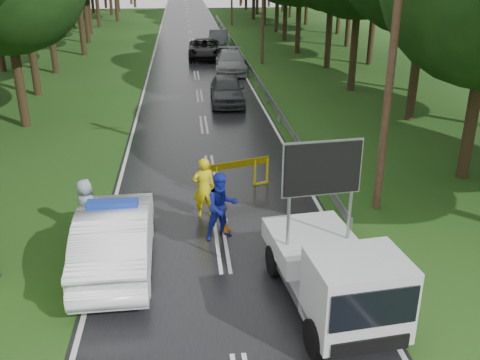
{
  "coord_description": "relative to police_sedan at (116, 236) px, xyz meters",
  "views": [
    {
      "loc": [
        -0.87,
        -13.21,
        7.51
      ],
      "look_at": [
        0.7,
        1.69,
        1.3
      ],
      "focal_mm": 40.0,
      "sensor_mm": 36.0,
      "label": 1
    }
  ],
  "objects": [
    {
      "name": "guardrail",
      "position": [
        6.5,
        30.38,
        -0.31
      ],
      "size": [
        0.12,
        60.06,
        0.7
      ],
      "color": "gray",
      "rests_on": "ground"
    },
    {
      "name": "cone_center",
      "position": [
        2.94,
        1.45,
        -0.52
      ],
      "size": [
        0.33,
        0.33,
        0.69
      ],
      "color": "black",
      "rests_on": "ground"
    },
    {
      "name": "civilian",
      "position": [
        2.85,
        1.21,
        0.15
      ],
      "size": [
        1.17,
        1.03,
        2.01
      ],
      "primitive_type": "imported",
      "rotation": [
        0.0,
        0.0,
        0.32
      ],
      "color": "#1A27AC",
      "rests_on": "ground"
    },
    {
      "name": "queue_car_fourth",
      "position": [
        5.2,
        37.58,
        -0.1
      ],
      "size": [
        2.16,
        4.78,
        1.52
      ],
      "primitive_type": "imported",
      "rotation": [
        0.0,
        0.0,
        -0.12
      ],
      "color": "#43464C",
      "rests_on": "ground"
    },
    {
      "name": "queue_car_second",
      "position": [
        5.28,
        25.58,
        -0.09
      ],
      "size": [
        2.48,
        5.4,
        1.53
      ],
      "primitive_type": "imported",
      "rotation": [
        0.0,
        0.0,
        -0.07
      ],
      "color": "#93969A",
      "rests_on": "ground"
    },
    {
      "name": "cone_far",
      "position": [
        3.0,
        3.21,
        -0.54
      ],
      "size": [
        0.31,
        0.31,
        0.66
      ],
      "color": "black",
      "rests_on": "ground"
    },
    {
      "name": "cone_near_left",
      "position": [
        -0.7,
        -0.29,
        -0.52
      ],
      "size": [
        0.33,
        0.33,
        0.7
      ],
      "color": "black",
      "rests_on": "ground"
    },
    {
      "name": "bystander_right",
      "position": [
        -1.06,
        1.94,
        -0.01
      ],
      "size": [
        0.97,
        0.96,
        1.69
      ],
      "primitive_type": "imported",
      "rotation": [
        0.0,
        0.0,
        2.37
      ],
      "color": "#8799A2",
      "rests_on": "ground"
    },
    {
      "name": "police_sedan",
      "position": [
        0.0,
        0.0,
        0.0
      ],
      "size": [
        1.95,
        5.22,
        1.88
      ],
      "rotation": [
        0.0,
        0.0,
        3.17
      ],
      "color": "white",
      "rests_on": "ground"
    },
    {
      "name": "utility_pole_near",
      "position": [
        8.0,
        2.71,
        4.21
      ],
      "size": [
        1.4,
        0.24,
        10.0
      ],
      "color": "#3F281D",
      "rests_on": "ground"
    },
    {
      "name": "barrier",
      "position": [
        3.6,
        4.71,
        -0.06
      ],
      "size": [
        2.43,
        0.86,
        1.05
      ],
      "rotation": [
        0.0,
        0.0,
        0.32
      ],
      "color": "yellow",
      "rests_on": "ground"
    },
    {
      "name": "road",
      "position": [
        2.8,
        30.71,
        -0.85
      ],
      "size": [
        7.0,
        140.0,
        0.02
      ],
      "primitive_type": "cube",
      "color": "black",
      "rests_on": "ground"
    },
    {
      "name": "work_truck",
      "position": [
        5.13,
        -2.55,
        0.15
      ],
      "size": [
        2.53,
        4.83,
        3.7
      ],
      "rotation": [
        0.0,
        0.0,
        0.11
      ],
      "color": "gray",
      "rests_on": "ground"
    },
    {
      "name": "officer",
      "position": [
        2.4,
        2.71,
        0.11
      ],
      "size": [
        0.77,
        0.58,
        1.93
      ],
      "primitive_type": "imported",
      "rotation": [
        0.0,
        0.0,
        3.32
      ],
      "color": "yellow",
      "rests_on": "ground"
    },
    {
      "name": "queue_car_third",
      "position": [
        3.69,
        31.58,
        -0.08
      ],
      "size": [
        2.77,
        5.66,
        1.55
      ],
      "primitive_type": "imported",
      "rotation": [
        0.0,
        0.0,
        -0.04
      ],
      "color": "black",
      "rests_on": "ground"
    },
    {
      "name": "queue_car_first",
      "position": [
        4.28,
        16.75,
        -0.08
      ],
      "size": [
        1.96,
        4.62,
        1.56
      ],
      "primitive_type": "imported",
      "rotation": [
        0.0,
        0.0,
        -0.03
      ],
      "color": "#3A3C41",
      "rests_on": "ground"
    },
    {
      "name": "cone_left_mid",
      "position": [
        -0.31,
        2.23,
        -0.54
      ],
      "size": [
        0.31,
        0.31,
        0.66
      ],
      "color": "black",
      "rests_on": "ground"
    },
    {
      "name": "cone_right",
      "position": [
        5.93,
        4.68,
        -0.48
      ],
      "size": [
        0.36,
        0.36,
        0.77
      ],
      "color": "black",
      "rests_on": "ground"
    },
    {
      "name": "ground",
      "position": [
        2.8,
        0.71,
        -0.86
      ],
      "size": [
        160.0,
        160.0,
        0.0
      ],
      "primitive_type": "plane",
      "color": "#194012",
      "rests_on": "ground"
    }
  ]
}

